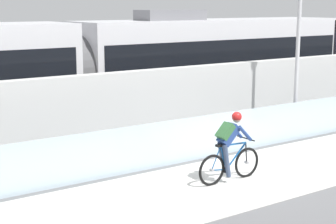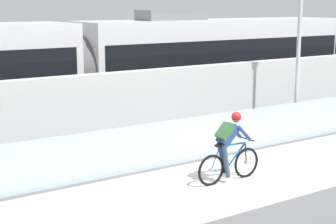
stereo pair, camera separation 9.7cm
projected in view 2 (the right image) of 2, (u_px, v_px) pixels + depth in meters
ground_plane at (244, 178)px, 12.61m from camera, size 200.00×200.00×0.00m
bike_path_deck at (244, 178)px, 12.61m from camera, size 32.00×3.20×0.01m
glass_parapet at (197, 138)px, 14.00m from camera, size 32.00×0.05×1.14m
concrete_barrier_wall at (159, 107)px, 15.36m from camera, size 32.00×0.36×2.21m
tram_rail_near at (117, 129)px, 17.59m from camera, size 32.00×0.08×0.01m
tram_rail_far at (97, 121)px, 18.76m from camera, size 32.00×0.08×0.01m
tram at (74, 71)px, 17.18m from camera, size 22.56×2.54×3.81m
cyclist_on_bike at (229, 148)px, 12.20m from camera, size 1.77×0.58×1.61m
lamp_post_antenna at (300, 29)px, 15.92m from camera, size 0.28×0.28×5.20m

